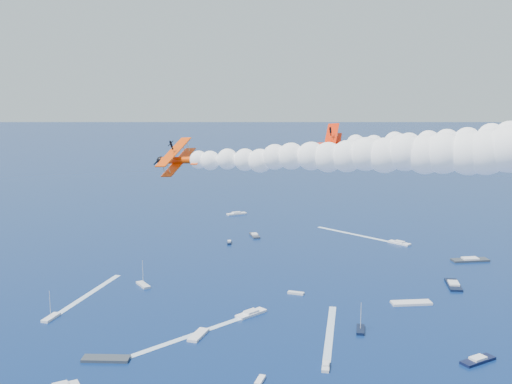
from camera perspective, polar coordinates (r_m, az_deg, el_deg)
The scene contains 5 objects.
biplane_lead at distance 93.29m, azimuth 7.25°, elevation 4.25°, with size 7.13×8.00×4.82m, color red, non-canonical shape.
biplane_trail at distance 97.31m, azimuth -6.94°, elevation 2.89°, with size 7.95×8.92×5.37m, color #F04205, non-canonical shape.
smoke_trail_trail at distance 84.64m, azimuth 12.41°, elevation 3.36°, with size 66.34×13.42×11.96m, color white, non-canonical shape.
spectator_boats at distance 194.03m, azimuth 8.72°, elevation -9.95°, with size 230.97×183.07×0.70m.
boat_wakes at distance 204.19m, azimuth -0.65°, elevation -8.89°, with size 92.35×151.67×0.04m.
Camera 1 is at (53.92, -55.57, 66.72)m, focal length 44.06 mm.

